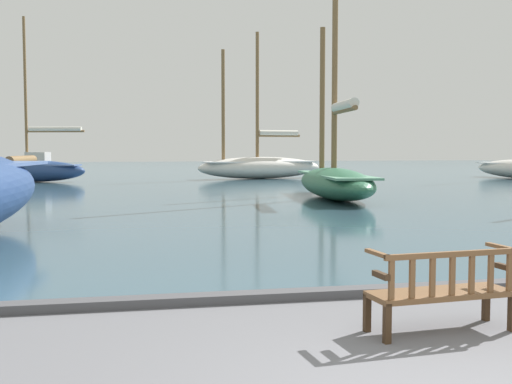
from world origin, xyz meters
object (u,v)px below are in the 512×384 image
at_px(sailboat_distant_harbor, 31,168).
at_px(park_bench, 442,290).
at_px(sailboat_far_port, 335,178).
at_px(sailboat_centre_channel, 260,165).

bearing_deg(sailboat_distant_harbor, park_bench, -74.70).
bearing_deg(sailboat_far_port, park_bench, -104.67).
height_order(sailboat_centre_channel, sailboat_far_port, sailboat_far_port).
distance_m(sailboat_centre_channel, sailboat_far_port, 15.84).
relative_size(sailboat_centre_channel, sailboat_far_port, 0.96).
xyz_separation_m(park_bench, sailboat_centre_channel, (4.81, 32.56, 0.43)).
distance_m(park_bench, sailboat_centre_channel, 32.91).
bearing_deg(sailboat_far_port, sailboat_centre_channel, 88.42).
distance_m(park_bench, sailboat_distant_harbor, 32.51).
xyz_separation_m(sailboat_centre_channel, sailboat_far_port, (-0.44, -15.84, -0.06)).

